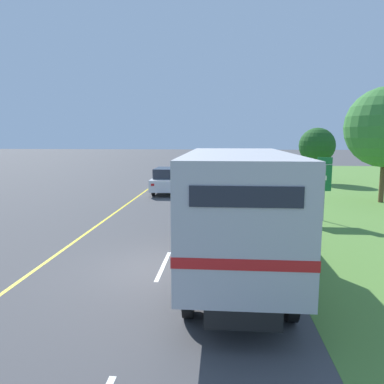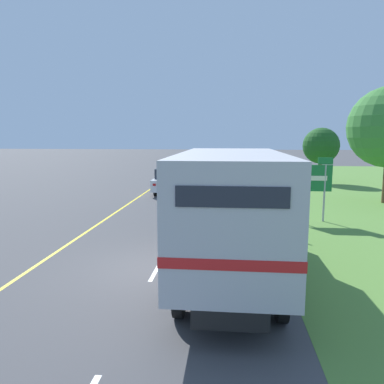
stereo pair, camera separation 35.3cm
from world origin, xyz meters
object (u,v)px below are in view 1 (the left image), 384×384
Objects in this scene: roadside_tree_mid at (317,146)px; delineator_post at (293,225)px; horse_trailer_truck at (236,207)px; highway_sign at (309,180)px; lead_car_white at (167,180)px.

delineator_post is (-5.14, -17.90, -2.58)m from roadside_tree_mid.
horse_trailer_truck is at bearing -120.16° from delineator_post.
roadside_tree_mid is at bearing 73.98° from delineator_post.
horse_trailer_truck is 4.92m from delineator_post.
highway_sign is 15.35m from roadside_tree_mid.
horse_trailer_truck is at bearing -74.64° from lead_car_white.
horse_trailer_truck is 8.02m from highway_sign.
roadside_tree_mid is at bearing 71.15° from horse_trailer_truck.
highway_sign is (7.73, -7.86, 1.01)m from lead_car_white.
delineator_post is at bearing -59.38° from lead_car_white.
horse_trailer_truck is at bearing -108.85° from roadside_tree_mid.
lead_car_white is at bearing 134.54° from highway_sign.
lead_car_white is 12.74m from delineator_post.
delineator_post is (-1.24, -3.11, -1.40)m from highway_sign.
lead_car_white is 13.72m from roadside_tree_mid.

